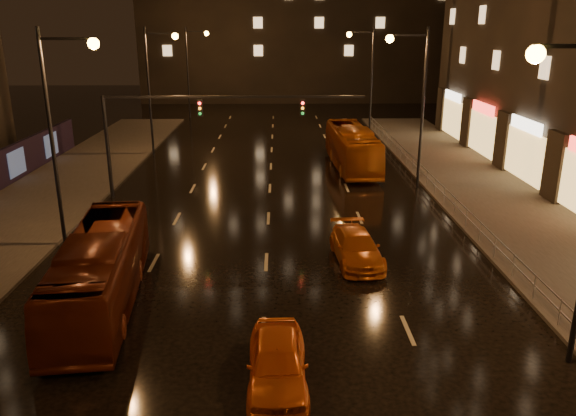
{
  "coord_description": "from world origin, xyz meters",
  "views": [
    {
      "loc": [
        0.56,
        -13.04,
        9.97
      ],
      "look_at": [
        0.97,
        10.07,
        2.5
      ],
      "focal_mm": 35.0,
      "sensor_mm": 36.0,
      "label": 1
    }
  ],
  "objects": [
    {
      "name": "taxi_near",
      "position": [
        0.5,
        1.0,
        0.73
      ],
      "size": [
        1.78,
        4.31,
        1.46
      ],
      "primitive_type": "imported",
      "rotation": [
        0.0,
        0.0,
        0.01
      ],
      "color": "orange",
      "rests_on": "ground"
    },
    {
      "name": "sidewalk_left",
      "position": [
        -13.5,
        15.0,
        0.07
      ],
      "size": [
        7.0,
        70.0,
        0.15
      ],
      "primitive_type": "cube",
      "color": "#38332D",
      "rests_on": "ground"
    },
    {
      "name": "railing_right",
      "position": [
        10.2,
        18.0,
        0.9
      ],
      "size": [
        0.05,
        56.0,
        1.0
      ],
      "color": "#99999E",
      "rests_on": "sidewalk_right"
    },
    {
      "name": "ground",
      "position": [
        0.0,
        20.0,
        0.0
      ],
      "size": [
        140.0,
        140.0,
        0.0
      ],
      "primitive_type": "plane",
      "color": "black",
      "rests_on": "ground"
    },
    {
      "name": "sidewalk_right",
      "position": [
        13.5,
        15.0,
        0.07
      ],
      "size": [
        7.0,
        70.0,
        0.15
      ],
      "primitive_type": "cube",
      "color": "#38332D",
      "rests_on": "ground"
    },
    {
      "name": "taxi_far",
      "position": [
        4.0,
        10.0,
        0.67
      ],
      "size": [
        2.22,
        4.74,
        1.34
      ],
      "primitive_type": "imported",
      "rotation": [
        0.0,
        0.0,
        0.08
      ],
      "color": "#C05612",
      "rests_on": "ground"
    },
    {
      "name": "traffic_signal",
      "position": [
        -5.06,
        20.0,
        4.74
      ],
      "size": [
        15.31,
        0.32,
        6.2
      ],
      "color": "black",
      "rests_on": "ground"
    },
    {
      "name": "bus_curb",
      "position": [
        6.0,
        27.53,
        1.52
      ],
      "size": [
        3.0,
        11.0,
        3.04
      ],
      "primitive_type": "imported",
      "rotation": [
        0.0,
        0.0,
        0.04
      ],
      "color": "#A94D10",
      "rests_on": "ground"
    },
    {
      "name": "bus_red",
      "position": [
        -6.06,
        6.15,
        1.4
      ],
      "size": [
        3.44,
        10.24,
        2.8
      ],
      "primitive_type": "imported",
      "rotation": [
        0.0,
        0.0,
        0.11
      ],
      "color": "#551B0C",
      "rests_on": "ground"
    }
  ]
}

